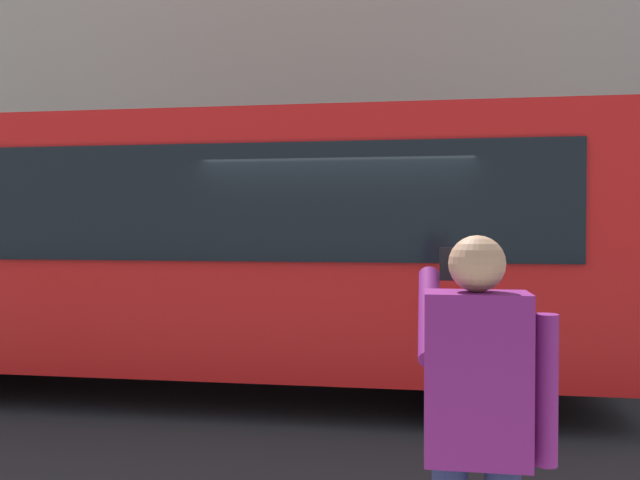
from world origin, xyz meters
TOP-DOWN VIEW (x-y plane):
  - ground_plane at (0.00, 0.00)m, footprint 60.00×60.00m
  - building_facade_far at (-0.02, -6.80)m, footprint 28.00×1.55m
  - red_bus at (1.64, -0.27)m, footprint 9.05×2.54m
  - pedestrian_photographer at (-1.01, 4.35)m, footprint 0.53×0.52m

SIDE VIEW (x-z plane):
  - ground_plane at x=0.00m, z-range 0.00..0.00m
  - pedestrian_photographer at x=-1.01m, z-range 0.29..1.99m
  - red_bus at x=1.64m, z-range 0.14..3.22m
  - building_facade_far at x=-0.02m, z-range -0.01..11.99m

